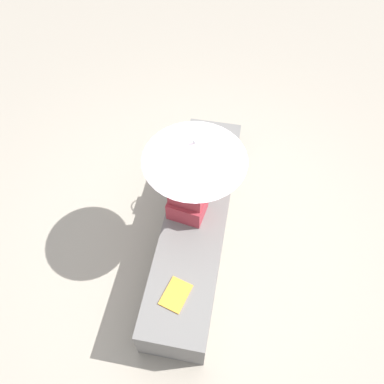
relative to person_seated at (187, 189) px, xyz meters
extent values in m
plane|color=#9E9384|center=(0.01, -0.09, -0.85)|extent=(14.00, 14.00, 0.00)
cube|color=slate|center=(0.01, -0.09, -0.62)|extent=(2.56, 0.60, 0.46)
cube|color=#992D38|center=(0.00, 0.00, -0.28)|extent=(0.33, 0.38, 0.22)
cube|color=#992D38|center=(0.00, 0.00, 0.07)|extent=(0.25, 0.35, 0.48)
sphere|color=beige|center=(0.00, 0.00, 0.41)|extent=(0.20, 0.20, 0.20)
cylinder|color=beige|center=(0.03, 0.20, 0.10)|extent=(0.21, 0.10, 0.32)
cylinder|color=beige|center=(-0.03, -0.20, 0.10)|extent=(0.21, 0.10, 0.32)
cylinder|color=#B7B7BC|center=(0.06, -0.06, 0.09)|extent=(0.02, 0.02, 0.96)
cone|color=silver|center=(0.06, -0.06, 0.47)|extent=(0.89, 0.89, 0.20)
sphere|color=#B7B7BC|center=(0.06, -0.06, 0.58)|extent=(0.03, 0.03, 0.03)
cube|color=brown|center=(0.49, -0.12, -0.22)|extent=(0.24, 0.12, 0.34)
torus|color=brown|center=(0.49, -0.12, -0.03)|extent=(0.18, 0.18, 0.01)
cube|color=gold|center=(-0.85, -0.06, -0.38)|extent=(0.32, 0.27, 0.01)
camera|label=1|loc=(-2.00, -0.42, 2.85)|focal=36.22mm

